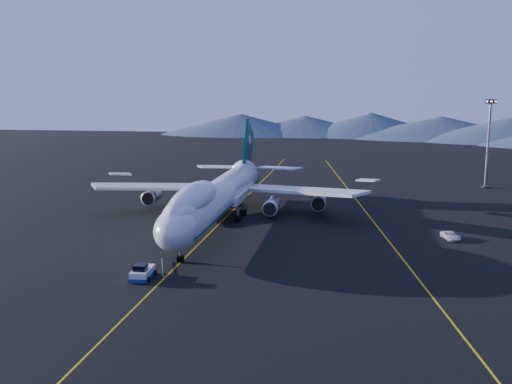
% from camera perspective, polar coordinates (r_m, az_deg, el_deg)
% --- Properties ---
extents(ground, '(500.00, 500.00, 0.00)m').
position_cam_1_polar(ground, '(114.32, -3.67, -3.16)').
color(ground, black).
rests_on(ground, ground).
extents(taxiway_line_main, '(0.25, 220.00, 0.01)m').
position_cam_1_polar(taxiway_line_main, '(114.32, -3.67, -3.16)').
color(taxiway_line_main, gold).
rests_on(taxiway_line_main, ground).
extents(taxiway_line_side, '(28.08, 198.09, 0.01)m').
position_cam_1_polar(taxiway_line_side, '(121.24, 11.40, -2.57)').
color(taxiway_line_side, gold).
rests_on(taxiway_line_side, ground).
extents(boeing_747, '(59.62, 72.43, 19.37)m').
position_cam_1_polar(boeing_747, '(113.17, -3.70, -0.29)').
color(boeing_747, silver).
rests_on(boeing_747, ground).
extents(pushback_tug, '(3.20, 5.23, 2.21)m').
position_cam_1_polar(pushback_tug, '(82.85, -11.27, -8.01)').
color(pushback_tug, silver).
rests_on(pushback_tug, ground).
extents(service_van, '(3.40, 5.29, 1.36)m').
position_cam_1_polar(service_van, '(107.71, 18.90, -4.15)').
color(service_van, silver).
rests_on(service_van, ground).
extents(floodlight_mast, '(2.96, 2.22, 23.94)m').
position_cam_1_polar(floodlight_mast, '(166.87, 22.19, 4.51)').
color(floodlight_mast, black).
rests_on(floodlight_mast, ground).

